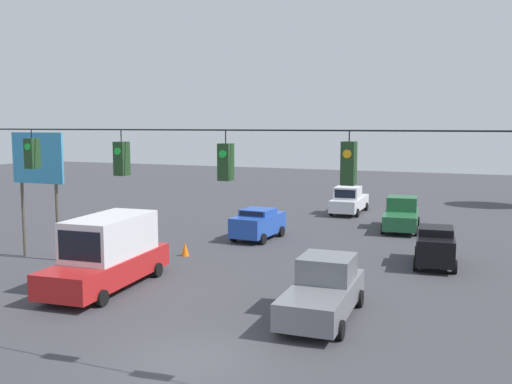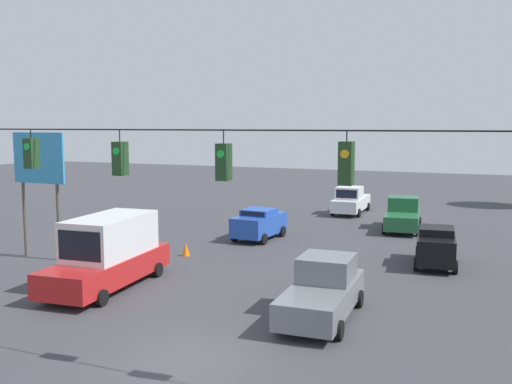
{
  "view_description": "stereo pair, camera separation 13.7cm",
  "coord_description": "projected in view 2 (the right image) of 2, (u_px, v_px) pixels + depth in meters",
  "views": [
    {
      "loc": [
        -7.89,
        13.99,
        6.83
      ],
      "look_at": [
        1.09,
        -7.74,
        4.03
      ],
      "focal_mm": 40.0,
      "sensor_mm": 36.0,
      "label": 1
    },
    {
      "loc": [
        -8.02,
        13.94,
        6.83
      ],
      "look_at": [
        1.09,
        -7.74,
        4.03
      ],
      "focal_mm": 40.0,
      "sensor_mm": 36.0,
      "label": 2
    }
  ],
  "objects": [
    {
      "name": "traffic_cone_second",
      "position": [
        113.0,
        277.0,
        24.29
      ],
      "size": [
        0.42,
        0.42,
        0.7
      ],
      "primitive_type": "cone",
      "color": "orange",
      "rests_on": "ground_plane"
    },
    {
      "name": "ground_plane",
      "position": [
        188.0,
        359.0,
        16.65
      ],
      "size": [
        140.0,
        140.0,
        0.0
      ],
      "primitive_type": "plane",
      "color": "#3D3D42"
    },
    {
      "name": "traffic_cone_fourth",
      "position": [
        165.0,
        257.0,
        27.93
      ],
      "size": [
        0.42,
        0.42,
        0.7
      ],
      "primitive_type": "cone",
      "color": "orange",
      "rests_on": "ground_plane"
    },
    {
      "name": "roadside_billboard",
      "position": [
        39.0,
        169.0,
        28.76
      ],
      "size": [
        3.17,
        0.16,
        6.43
      ],
      "color": "#4C473D",
      "rests_on": "ground_plane"
    },
    {
      "name": "overhead_signal_span",
      "position": [
        173.0,
        204.0,
        15.33
      ],
      "size": [
        19.78,
        0.38,
        7.37
      ],
      "color": "#939399",
      "rests_on": "ground_plane"
    },
    {
      "name": "traffic_cone_nearest",
      "position": [
        85.0,
        290.0,
        22.48
      ],
      "size": [
        0.42,
        0.42,
        0.7
      ],
      "primitive_type": "cone",
      "color": "orange",
      "rests_on": "ground_plane"
    },
    {
      "name": "pickup_truck_green_oncoming_deep",
      "position": [
        403.0,
        215.0,
        36.98
      ],
      "size": [
        2.65,
        5.45,
        2.12
      ],
      "color": "#236038",
      "rests_on": "ground_plane"
    },
    {
      "name": "pickup_truck_white_withflow_deep",
      "position": [
        351.0,
        201.0,
        43.85
      ],
      "size": [
        2.23,
        5.51,
        2.12
      ],
      "color": "silver",
      "rests_on": "ground_plane"
    },
    {
      "name": "box_truck_red_parked_shoulder",
      "position": [
        109.0,
        252.0,
        23.96
      ],
      "size": [
        2.98,
        6.95,
        3.0
      ],
      "color": "red",
      "rests_on": "ground_plane"
    },
    {
      "name": "traffic_cone_third",
      "position": [
        143.0,
        265.0,
        26.32
      ],
      "size": [
        0.42,
        0.42,
        0.7
      ],
      "primitive_type": "cone",
      "color": "orange",
      "rests_on": "ground_plane"
    },
    {
      "name": "traffic_cone_fifth",
      "position": [
        186.0,
        249.0,
        29.74
      ],
      "size": [
        0.42,
        0.42,
        0.7
      ],
      "primitive_type": "cone",
      "color": "orange",
      "rests_on": "ground_plane"
    },
    {
      "name": "sedan_black_oncoming_far",
      "position": [
        436.0,
        246.0,
        27.55
      ],
      "size": [
        2.24,
        4.18,
        1.91
      ],
      "color": "black",
      "rests_on": "ground_plane"
    },
    {
      "name": "sedan_blue_withflow_far",
      "position": [
        259.0,
        223.0,
        34.02
      ],
      "size": [
        2.33,
        4.13,
        1.83
      ],
      "color": "#234CB2",
      "rests_on": "ground_plane"
    },
    {
      "name": "pickup_truck_grey_crossing_near",
      "position": [
        323.0,
        290.0,
        20.18
      ],
      "size": [
        2.4,
        5.5,
        2.12
      ],
      "color": "slate",
      "rests_on": "ground_plane"
    }
  ]
}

